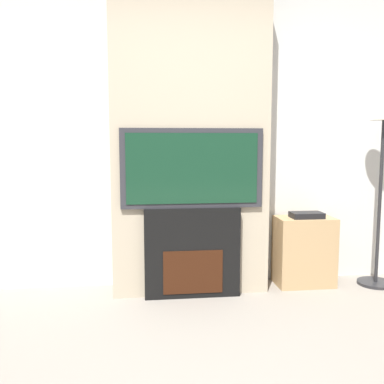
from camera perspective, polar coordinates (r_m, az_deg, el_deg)
The scene contains 6 objects.
wall_back at distance 3.81m, azimuth -0.69°, elevation 7.88°, with size 6.00×0.06×2.70m.
chimney_breast at distance 3.61m, azimuth -0.33°, elevation 7.95°, with size 1.30×0.35×2.70m.
fireplace at distance 3.55m, azimuth 0.00°, elevation -8.06°, with size 0.78×0.15×0.74m.
television at distance 3.44m, azimuth 0.01°, elevation 3.18°, with size 1.15×0.07×0.64m.
floor_lamp at distance 4.07m, azimuth 23.91°, elevation 2.33°, with size 0.32×0.32×1.56m.
media_stand at distance 3.96m, azimuth 14.73°, elevation -7.52°, with size 0.50×0.31×0.66m.
Camera 1 is at (-0.41, -1.76, 1.27)m, focal length 40.00 mm.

